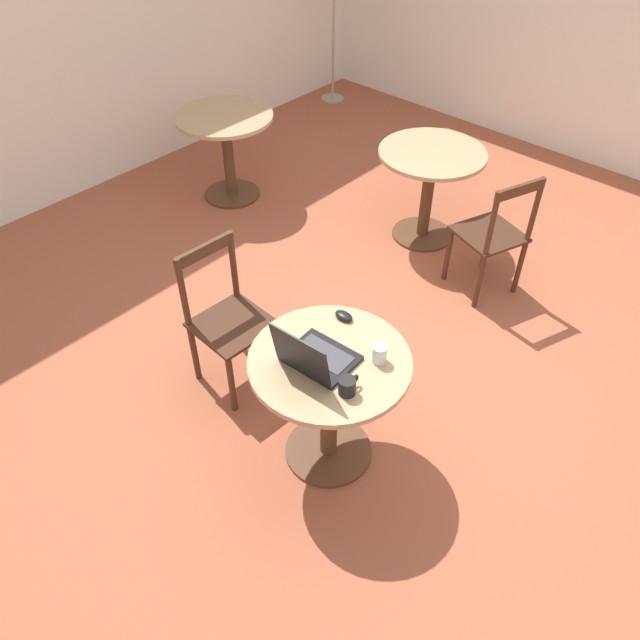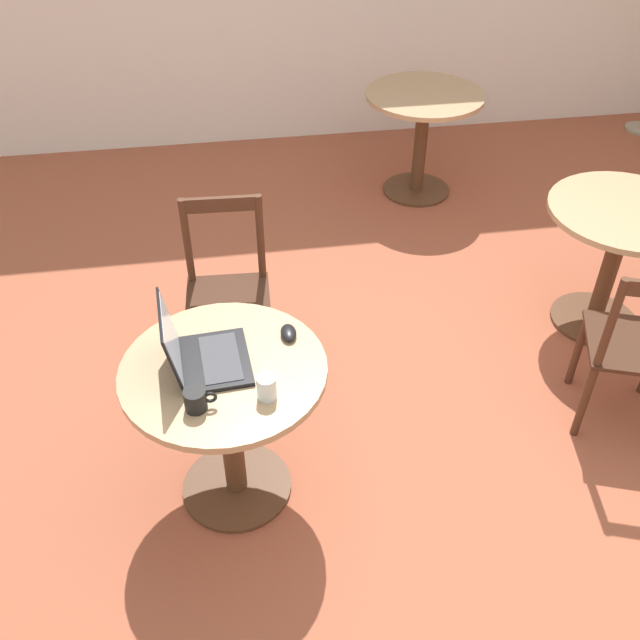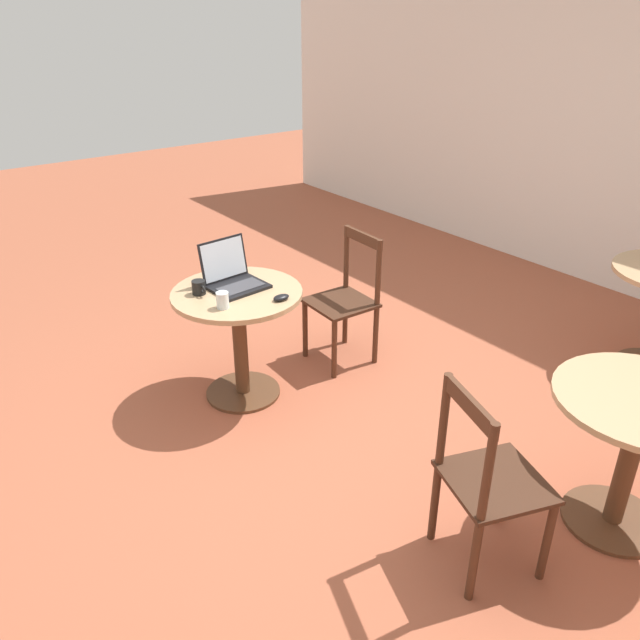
{
  "view_description": "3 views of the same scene",
  "coord_description": "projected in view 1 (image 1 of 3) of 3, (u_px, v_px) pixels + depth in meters",
  "views": [
    {
      "loc": [
        -2.27,
        -1.45,
        2.76
      ],
      "look_at": [
        -0.54,
        0.13,
        0.64
      ],
      "focal_mm": 35.0,
      "sensor_mm": 36.0,
      "label": 1
    },
    {
      "loc": [
        -0.71,
        -2.05,
        2.49
      ],
      "look_at": [
        -0.35,
        0.23,
        0.57
      ],
      "focal_mm": 40.0,
      "sensor_mm": 36.0,
      "label": 2
    },
    {
      "loc": [
        2.13,
        -1.75,
        2.19
      ],
      "look_at": [
        -0.45,
        0.23,
        0.53
      ],
      "focal_mm": 35.0,
      "sensor_mm": 36.0,
      "label": 3
    }
  ],
  "objects": [
    {
      "name": "laptop",
      "position": [
        315.0,
        357.0,
        2.79
      ],
      "size": [
        0.32,
        0.33,
        0.26
      ],
      "color": "black",
      "rests_on": "cafe_table_near"
    },
    {
      "name": "drinking_glass",
      "position": [
        379.0,
        354.0,
        2.82
      ],
      "size": [
        0.07,
        0.07,
        0.09
      ],
      "color": "silver",
      "rests_on": "cafe_table_near"
    },
    {
      "name": "wall_back",
      "position": [
        55.0,
        16.0,
        4.52
      ],
      "size": [
        9.4,
        0.06,
        2.7
      ],
      "color": "white",
      "rests_on": "ground_plane"
    },
    {
      "name": "mug",
      "position": [
        347.0,
        386.0,
        2.68
      ],
      "size": [
        0.11,
        0.08,
        0.08
      ],
      "color": "black",
      "rests_on": "cafe_table_near"
    },
    {
      "name": "chair_mid_front",
      "position": [
        494.0,
        236.0,
        4.05
      ],
      "size": [
        0.5,
        0.5,
        0.88
      ],
      "color": "#472819",
      "rests_on": "ground_plane"
    },
    {
      "name": "cafe_table_far",
      "position": [
        226.0,
        138.0,
        4.92
      ],
      "size": [
        0.76,
        0.76,
        0.7
      ],
      "color": "#51331E",
      "rests_on": "ground_plane"
    },
    {
      "name": "cafe_table_near",
      "position": [
        329.0,
        387.0,
        2.98
      ],
      "size": [
        0.76,
        0.76,
        0.7
      ],
      "color": "#51331E",
      "rests_on": "ground_plane"
    },
    {
      "name": "mouse",
      "position": [
        344.0,
        316.0,
        3.05
      ],
      "size": [
        0.06,
        0.1,
        0.03
      ],
      "color": "black",
      "rests_on": "cafe_table_near"
    },
    {
      "name": "chair_near_back",
      "position": [
        228.0,
        320.0,
        3.45
      ],
      "size": [
        0.41,
        0.41,
        0.88
      ],
      "color": "#472819",
      "rests_on": "ground_plane"
    },
    {
      "name": "ground_plane",
      "position": [
        395.0,
        362.0,
        3.81
      ],
      "size": [
        16.0,
        16.0,
        0.0
      ],
      "primitive_type": "plane",
      "color": "#9E5138"
    },
    {
      "name": "cafe_table_mid",
      "position": [
        430.0,
        175.0,
        4.48
      ],
      "size": [
        0.76,
        0.76,
        0.7
      ],
      "color": "#51331E",
      "rests_on": "ground_plane"
    }
  ]
}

